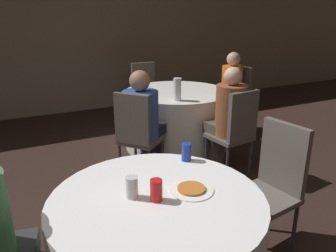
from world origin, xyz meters
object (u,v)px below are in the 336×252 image
object	(u,v)px
chair_far_southwest	(136,131)
bottle_far	(177,89)
person_blue_shirt	(144,123)
soda_can_red	(156,190)
chair_near_east	(274,178)
chair_far_north	(145,88)
chair_far_east	(236,94)
chair_far_south	(236,128)
table_far	(176,119)
person_floral_shirt	(226,121)
pizza_plate_near	(191,189)
soda_can_blue	(186,152)
soda_can_silver	(132,187)
person_orange_shirt	(228,94)

from	to	relation	value
chair_far_southwest	bottle_far	size ratio (longest dim) A/B	3.74
person_blue_shirt	soda_can_red	world-z (taller)	person_blue_shirt
chair_near_east	chair_far_north	xyz separation A→B (m)	(0.30, 3.21, 0.00)
chair_far_east	chair_far_south	bearing A→B (deg)	134.55
chair_far_southwest	chair_far_north	world-z (taller)	same
chair_far_southwest	soda_can_red	size ratio (longest dim) A/B	7.96
table_far	chair_far_east	world-z (taller)	chair_far_east
person_floral_shirt	table_far	bearing A→B (deg)	90.00
pizza_plate_near	soda_can_blue	size ratio (longest dim) A/B	2.08
table_far	chair_far_north	xyz separation A→B (m)	(0.01, 1.10, 0.19)
chair_far_north	soda_can_red	bearing A→B (deg)	69.09
person_blue_shirt	person_floral_shirt	distance (m)	0.89
soda_can_silver	bottle_far	world-z (taller)	bottle_far
table_far	person_floral_shirt	distance (m)	0.96
chair_far_east	soda_can_silver	bearing A→B (deg)	124.87
table_far	person_blue_shirt	world-z (taller)	person_blue_shirt
chair_far_southwest	chair_far_south	distance (m)	1.05
chair_far_southwest	soda_can_blue	xyz separation A→B (m)	(-0.09, -1.19, 0.24)
chair_far_north	soda_can_silver	distance (m)	3.59
person_floral_shirt	soda_can_silver	xyz separation A→B (m)	(-1.54, -1.27, 0.21)
soda_can_red	soda_can_silver	size ratio (longest dim) A/B	1.00
person_blue_shirt	person_floral_shirt	bearing A→B (deg)	28.81
pizza_plate_near	soda_can_red	size ratio (longest dim) A/B	2.08
chair_far_north	soda_can_silver	bearing A→B (deg)	67.01
chair_far_north	pizza_plate_near	distance (m)	3.55
soda_can_silver	chair_far_southwest	bearing A→B (deg)	68.41
chair_far_east	bottle_far	bearing A→B (deg)	106.07
chair_far_southwest	soda_can_blue	world-z (taller)	chair_far_southwest
pizza_plate_near	chair_far_southwest	bearing A→B (deg)	80.59
person_orange_shirt	soda_can_silver	size ratio (longest dim) A/B	9.73
chair_far_southwest	soda_can_silver	xyz separation A→B (m)	(-0.58, -1.48, 0.24)
chair_far_east	person_orange_shirt	bearing A→B (deg)	90.00
person_blue_shirt	soda_can_silver	distance (m)	1.74
person_orange_shirt	person_floral_shirt	xyz separation A→B (m)	(-0.80, -1.06, 0.01)
person_orange_shirt	soda_can_blue	world-z (taller)	person_orange_shirt
chair_far_south	bottle_far	bearing A→B (deg)	111.29
chair_near_east	bottle_far	bearing A→B (deg)	-10.88
chair_far_southwest	chair_far_east	bearing A→B (deg)	73.86
chair_far_southwest	soda_can_blue	bearing A→B (deg)	-44.79
chair_far_north	person_blue_shirt	xyz separation A→B (m)	(-0.72, -1.71, 0.04)
chair_near_east	soda_can_blue	bearing A→B (deg)	63.94
soda_can_red	person_floral_shirt	bearing A→B (deg)	43.40
person_blue_shirt	chair_near_east	bearing A→B (deg)	-24.99
soda_can_blue	soda_can_red	world-z (taller)	same
chair_near_east	soda_can_blue	distance (m)	0.70
person_blue_shirt	pizza_plate_near	world-z (taller)	person_blue_shirt
soda_can_silver	chair_far_south	bearing A→B (deg)	35.22
chair_far_southwest	bottle_far	distance (m)	0.75
chair_far_east	person_floral_shirt	distance (m)	1.45
chair_far_southwest	person_orange_shirt	xyz separation A→B (m)	(1.75, 0.85, 0.02)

